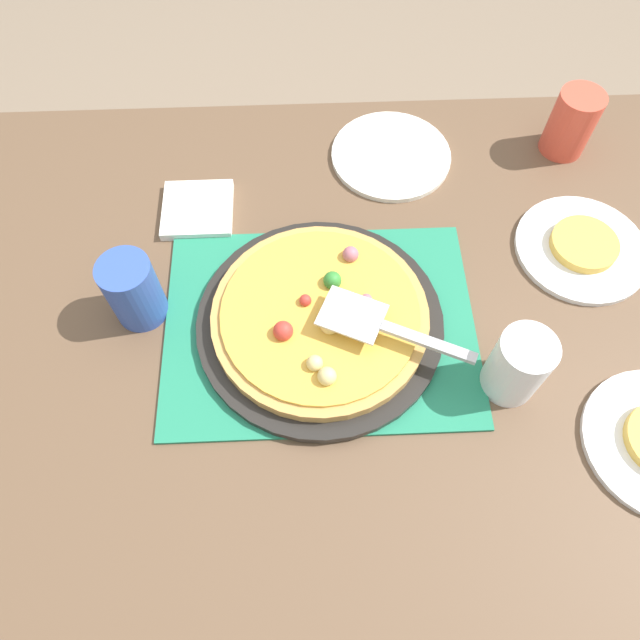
{
  "coord_description": "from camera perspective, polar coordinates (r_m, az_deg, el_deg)",
  "views": [
    {
      "loc": [
        -0.02,
        -0.44,
        1.56
      ],
      "look_at": [
        0.0,
        0.0,
        0.77
      ],
      "focal_mm": 33.15,
      "sensor_mm": 36.0,
      "label": 1
    }
  ],
  "objects": [
    {
      "name": "cup_corner",
      "position": [
        1.2,
        23.11,
        17.09
      ],
      "size": [
        0.08,
        0.08,
        0.12
      ],
      "primitive_type": "cylinder",
      "color": "#E04C38",
      "rests_on": "dining_table"
    },
    {
      "name": "served_slice_right",
      "position": [
        1.08,
        24.16,
        6.7
      ],
      "size": [
        0.11,
        0.11,
        0.02
      ],
      "primitive_type": "cylinder",
      "color": "#EAB747",
      "rests_on": "plate_far_right"
    },
    {
      "name": "plate_side",
      "position": [
        1.14,
        6.86,
        15.5
      ],
      "size": [
        0.22,
        0.22,
        0.01
      ],
      "primitive_type": "cylinder",
      "color": "white",
      "rests_on": "dining_table"
    },
    {
      "name": "pizza_pan",
      "position": [
        0.91,
        0.0,
        -0.21
      ],
      "size": [
        0.38,
        0.38,
        0.01
      ],
      "primitive_type": "cylinder",
      "color": "black",
      "rests_on": "placemat"
    },
    {
      "name": "pizza_server",
      "position": [
        0.85,
        6.12,
        -0.58
      ],
      "size": [
        0.23,
        0.14,
        0.01
      ],
      "color": "silver",
      "rests_on": "pizza"
    },
    {
      "name": "ground_plane",
      "position": [
        1.62,
        0.0,
        -13.31
      ],
      "size": [
        8.0,
        8.0,
        0.0
      ],
      "primitive_type": "plane",
      "color": "#84705B"
    },
    {
      "name": "cup_far",
      "position": [
        0.87,
        18.54,
        -4.2
      ],
      "size": [
        0.08,
        0.08,
        0.12
      ],
      "primitive_type": "cylinder",
      "color": "white",
      "rests_on": "dining_table"
    },
    {
      "name": "plate_far_right",
      "position": [
        1.09,
        23.91,
        6.31
      ],
      "size": [
        0.22,
        0.22,
        0.01
      ],
      "primitive_type": "cylinder",
      "color": "white",
      "rests_on": "dining_table"
    },
    {
      "name": "cup_near",
      "position": [
        0.93,
        -17.58,
        2.73
      ],
      "size": [
        0.08,
        0.08,
        0.12
      ],
      "primitive_type": "cylinder",
      "color": "#3351AD",
      "rests_on": "dining_table"
    },
    {
      "name": "pizza",
      "position": [
        0.89,
        0.01,
        0.38
      ],
      "size": [
        0.33,
        0.33,
        0.05
      ],
      "color": "tan",
      "rests_on": "pizza_pan"
    },
    {
      "name": "dining_table",
      "position": [
        1.02,
        0.0,
        -3.53
      ],
      "size": [
        1.4,
        1.0,
        0.75
      ],
      "color": "brown",
      "rests_on": "ground_plane"
    },
    {
      "name": "napkin_stack",
      "position": [
        1.06,
        -11.72,
        10.41
      ],
      "size": [
        0.12,
        0.12,
        0.02
      ],
      "primitive_type": "cube",
      "color": "white",
      "rests_on": "dining_table"
    },
    {
      "name": "placemat",
      "position": [
        0.92,
        0.0,
        -0.51
      ],
      "size": [
        0.48,
        0.36,
        0.01
      ],
      "primitive_type": "cube",
      "color": "#237F5B",
      "rests_on": "dining_table"
    }
  ]
}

